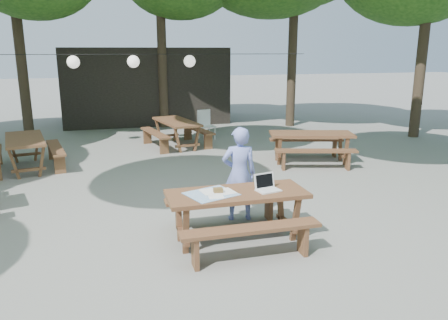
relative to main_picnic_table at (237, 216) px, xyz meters
name	(u,v)px	position (x,y,z in m)	size (l,w,h in m)	color
ground	(178,219)	(-0.69, 1.07, -0.39)	(80.00, 80.00, 0.00)	slate
pavilion	(145,85)	(-0.19, 11.57, 1.01)	(6.00, 3.00, 2.80)	black
main_picnic_table	(237,216)	(0.00, 0.00, 0.00)	(2.00, 1.58, 0.75)	brown
picnic_table_ne	(311,147)	(3.08, 3.88, 0.00)	(2.26, 2.03, 0.75)	brown
picnic_table_far_w	(26,153)	(-3.59, 5.08, 0.00)	(1.91, 2.16, 0.75)	brown
picnic_table_far_e	(177,133)	(0.20, 6.63, 0.00)	(1.93, 2.18, 0.75)	brown
woman	(239,174)	(0.29, 0.81, 0.38)	(0.56, 0.37, 1.54)	#7D8FE5
plastic_chair	(206,131)	(1.28, 7.47, -0.13)	(0.53, 0.53, 0.90)	white
laptop	(267,186)	(0.44, -0.03, 0.42)	(0.38, 0.33, 0.24)	white
tabletop_clutter	(213,193)	(-0.35, 0.00, 0.37)	(0.80, 0.74, 0.08)	#3B83C9
paper_lanterns	(134,61)	(-0.88, 7.07, 2.02)	(9.00, 0.34, 0.38)	black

